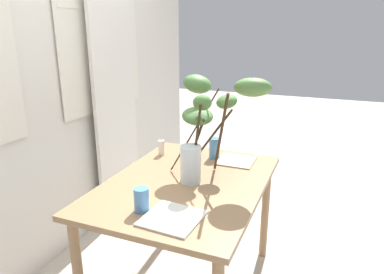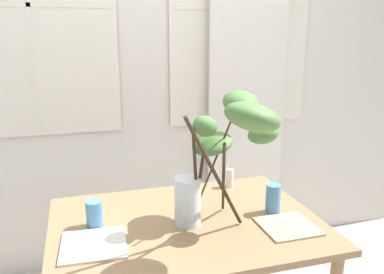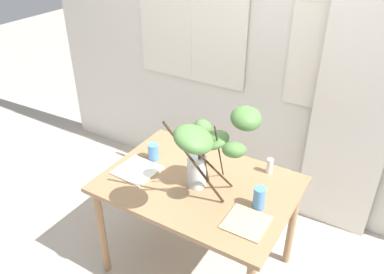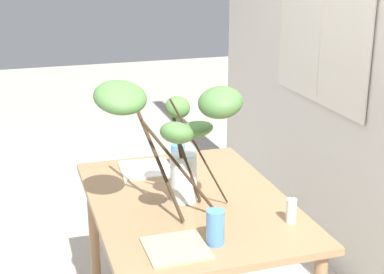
{
  "view_description": "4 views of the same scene",
  "coord_description": "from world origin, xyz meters",
  "px_view_note": "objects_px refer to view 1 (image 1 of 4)",
  "views": [
    {
      "loc": [
        -1.72,
        -0.74,
        1.6
      ],
      "look_at": [
        0.04,
        -0.02,
        1.01
      ],
      "focal_mm": 33.19,
      "sensor_mm": 36.0,
      "label": 1
    },
    {
      "loc": [
        -0.43,
        -1.58,
        1.58
      ],
      "look_at": [
        0.03,
        0.01,
        1.14
      ],
      "focal_mm": 37.23,
      "sensor_mm": 36.0,
      "label": 2
    },
    {
      "loc": [
        0.99,
        -1.72,
        2.27
      ],
      "look_at": [
        0.0,
        -0.09,
        1.13
      ],
      "focal_mm": 36.68,
      "sensor_mm": 36.0,
      "label": 3
    },
    {
      "loc": [
        2.26,
        -0.7,
        1.84
      ],
      "look_at": [
        -0.04,
        0.02,
        1.03
      ],
      "focal_mm": 53.88,
      "sensor_mm": 36.0,
      "label": 4
    }
  ],
  "objects_px": {
    "drinking_glass_blue_left": "(141,200)",
    "drinking_glass_blue_right": "(214,148)",
    "vase_with_branches": "(212,113)",
    "plate_square_left": "(172,218)",
    "dining_table": "(187,196)",
    "pillar_candle": "(161,148)",
    "plate_square_right": "(236,161)"
  },
  "relations": [
    {
      "from": "dining_table",
      "to": "pillar_candle",
      "type": "height_order",
      "value": "pillar_candle"
    },
    {
      "from": "plate_square_left",
      "to": "pillar_candle",
      "type": "height_order",
      "value": "pillar_candle"
    },
    {
      "from": "drinking_glass_blue_left",
      "to": "pillar_candle",
      "type": "relative_size",
      "value": 1.04
    },
    {
      "from": "vase_with_branches",
      "to": "plate_square_right",
      "type": "bearing_deg",
      "value": -16.17
    },
    {
      "from": "vase_with_branches",
      "to": "drinking_glass_blue_right",
      "type": "relative_size",
      "value": 4.48
    },
    {
      "from": "drinking_glass_blue_left",
      "to": "plate_square_left",
      "type": "xyz_separation_m",
      "value": [
        -0.01,
        -0.17,
        -0.05
      ]
    },
    {
      "from": "drinking_glass_blue_right",
      "to": "plate_square_left",
      "type": "bearing_deg",
      "value": -174.58
    },
    {
      "from": "dining_table",
      "to": "pillar_candle",
      "type": "bearing_deg",
      "value": 44.33
    },
    {
      "from": "drinking_glass_blue_left",
      "to": "drinking_glass_blue_right",
      "type": "height_order",
      "value": "drinking_glass_blue_right"
    },
    {
      "from": "drinking_glass_blue_right",
      "to": "vase_with_branches",
      "type": "bearing_deg",
      "value": -164.85
    },
    {
      "from": "vase_with_branches",
      "to": "plate_square_left",
      "type": "relative_size",
      "value": 2.44
    },
    {
      "from": "dining_table",
      "to": "plate_square_left",
      "type": "relative_size",
      "value": 4.7
    },
    {
      "from": "drinking_glass_blue_right",
      "to": "plate_square_left",
      "type": "relative_size",
      "value": 0.55
    },
    {
      "from": "drinking_glass_blue_left",
      "to": "drinking_glass_blue_right",
      "type": "xyz_separation_m",
      "value": [
        0.81,
        -0.09,
        0.01
      ]
    },
    {
      "from": "dining_table",
      "to": "drinking_glass_blue_right",
      "type": "height_order",
      "value": "drinking_glass_blue_right"
    },
    {
      "from": "drinking_glass_blue_left",
      "to": "vase_with_branches",
      "type": "bearing_deg",
      "value": -17.08
    },
    {
      "from": "vase_with_branches",
      "to": "plate_square_left",
      "type": "xyz_separation_m",
      "value": [
        -0.55,
        -0.0,
        -0.38
      ]
    },
    {
      "from": "dining_table",
      "to": "drinking_glass_blue_left",
      "type": "height_order",
      "value": "drinking_glass_blue_left"
    },
    {
      "from": "pillar_candle",
      "to": "drinking_glass_blue_right",
      "type": "bearing_deg",
      "value": -77.99
    },
    {
      "from": "dining_table",
      "to": "pillar_candle",
      "type": "xyz_separation_m",
      "value": [
        0.34,
        0.33,
        0.14
      ]
    },
    {
      "from": "vase_with_branches",
      "to": "plate_square_left",
      "type": "height_order",
      "value": "vase_with_branches"
    },
    {
      "from": "plate_square_right",
      "to": "pillar_candle",
      "type": "height_order",
      "value": "pillar_candle"
    },
    {
      "from": "plate_square_right",
      "to": "plate_square_left",
      "type": "bearing_deg",
      "value": 174.74
    },
    {
      "from": "dining_table",
      "to": "drinking_glass_blue_left",
      "type": "distance_m",
      "value": 0.43
    },
    {
      "from": "drinking_glass_blue_right",
      "to": "plate_square_left",
      "type": "height_order",
      "value": "drinking_glass_blue_right"
    },
    {
      "from": "plate_square_left",
      "to": "plate_square_right",
      "type": "height_order",
      "value": "plate_square_left"
    },
    {
      "from": "drinking_glass_blue_left",
      "to": "plate_square_left",
      "type": "height_order",
      "value": "drinking_glass_blue_left"
    },
    {
      "from": "vase_with_branches",
      "to": "drinking_glass_blue_right",
      "type": "xyz_separation_m",
      "value": [
        0.28,
        0.08,
        -0.31
      ]
    },
    {
      "from": "plate_square_left",
      "to": "pillar_candle",
      "type": "relative_size",
      "value": 2.21
    },
    {
      "from": "dining_table",
      "to": "plate_square_right",
      "type": "relative_size",
      "value": 5.18
    },
    {
      "from": "dining_table",
      "to": "drinking_glass_blue_right",
      "type": "relative_size",
      "value": 8.61
    },
    {
      "from": "dining_table",
      "to": "vase_with_branches",
      "type": "height_order",
      "value": "vase_with_branches"
    }
  ]
}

